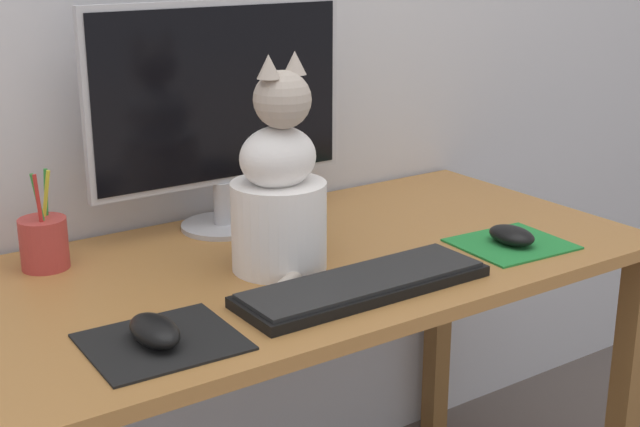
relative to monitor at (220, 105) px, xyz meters
The scene contains 9 objects.
desk 0.42m from the monitor, 101.64° to the right, with size 1.47×0.66×0.71m.
monitor is the anchor object (origin of this frame).
keyboard 0.49m from the monitor, 85.74° to the right, with size 0.45×0.14×0.02m.
mousepad_left 0.59m from the monitor, 128.35° to the right, with size 0.22×0.20×0.00m.
mousepad_right 0.62m from the monitor, 44.85° to the right, with size 0.21×0.19×0.00m.
computer_mouse_left 0.59m from the monitor, 129.19° to the right, with size 0.06×0.11×0.04m.
computer_mouse_right 0.61m from the monitor, 45.22° to the right, with size 0.07×0.10×0.03m.
cat 0.28m from the monitor, 95.90° to the right, with size 0.22×0.25×0.38m.
pen_cup 0.42m from the monitor, behind, with size 0.08×0.08×0.18m.
Camera 1 is at (-0.76, -1.28, 1.27)m, focal length 50.00 mm.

